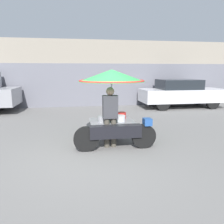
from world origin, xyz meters
The scene contains 5 objects.
ground_plane centered at (0.00, 0.00, 0.00)m, with size 36.00×36.00×0.00m, color slate.
shopfront_building centered at (0.00, 8.38, 1.81)m, with size 28.00×2.06×3.64m.
vendor_motorcycle_cart centered at (0.58, 0.91, 1.54)m, with size 2.12×1.80×2.02m.
vendor_person centered at (0.47, 0.59, 0.88)m, with size 0.38×0.22×1.58m.
parked_car centered at (5.23, 6.12, 0.79)m, with size 4.45×1.73×1.51m.
Camera 1 is at (-0.40, -4.86, 2.00)m, focal length 35.00 mm.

